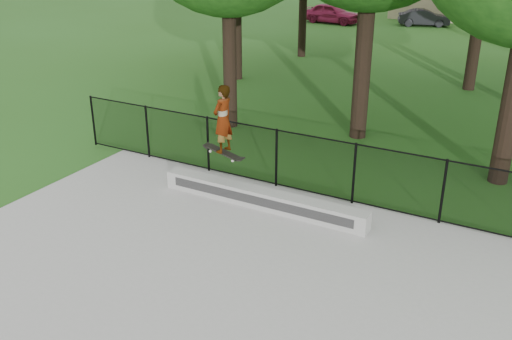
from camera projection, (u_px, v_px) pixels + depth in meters
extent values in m
cube|color=#AFB0AB|center=(262.00, 199.00, 13.08)|extent=(5.10, 0.40, 0.43)
imported|color=#961B42|center=(332.00, 13.00, 38.25)|extent=(3.91, 1.79, 1.31)
imported|color=black|center=(424.00, 18.00, 37.15)|extent=(3.16, 2.05, 1.07)
imported|color=#ACB9C3|center=(511.00, 22.00, 35.30)|extent=(3.83, 1.96, 1.17)
cube|color=black|center=(224.00, 152.00, 13.07)|extent=(0.82, 0.23, 0.23)
imported|color=#B9E0F3|center=(223.00, 119.00, 12.75)|extent=(0.44, 0.61, 1.56)
cylinder|color=black|center=(93.00, 121.00, 16.61)|extent=(0.06, 0.06, 1.50)
cylinder|color=black|center=(147.00, 132.00, 15.73)|extent=(0.06, 0.06, 1.50)
cylinder|color=black|center=(208.00, 144.00, 14.84)|extent=(0.06, 0.06, 1.50)
cylinder|color=black|center=(276.00, 158.00, 13.95)|extent=(0.06, 0.06, 1.50)
cylinder|color=black|center=(354.00, 174.00, 13.06)|extent=(0.06, 0.06, 1.50)
cylinder|color=black|center=(443.00, 192.00, 12.17)|extent=(0.06, 0.06, 1.50)
cylinder|color=black|center=(356.00, 144.00, 12.78)|extent=(16.00, 0.04, 0.04)
cylinder|color=black|center=(352.00, 201.00, 13.34)|extent=(16.00, 0.04, 0.04)
cube|color=black|center=(354.00, 174.00, 13.06)|extent=(16.00, 0.01, 1.50)
cylinder|color=black|center=(230.00, 53.00, 17.78)|extent=(0.44, 0.44, 4.77)
cylinder|color=black|center=(363.00, 54.00, 16.73)|extent=(0.44, 0.44, 5.17)
cylinder|color=black|center=(237.00, 22.00, 23.54)|extent=(0.44, 0.44, 4.74)
cylinder|color=black|center=(479.00, 19.00, 21.80)|extent=(0.44, 0.44, 5.54)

